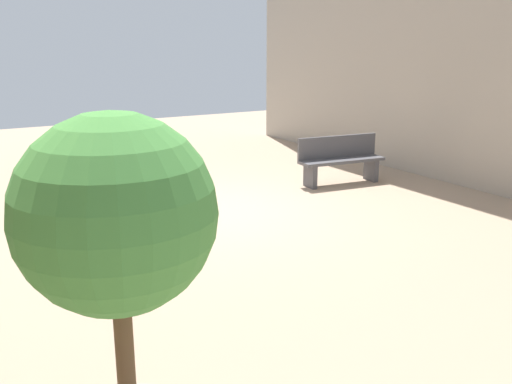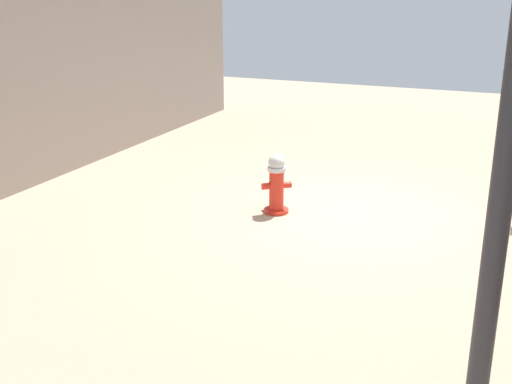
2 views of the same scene
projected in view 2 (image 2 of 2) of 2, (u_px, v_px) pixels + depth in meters
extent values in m
plane|color=tan|center=(350.00, 213.00, 9.21)|extent=(23.40, 23.40, 0.00)
cylinder|color=red|center=(276.00, 211.00, 9.23)|extent=(0.36, 0.36, 0.05)
cylinder|color=red|center=(276.00, 190.00, 9.14)|extent=(0.21, 0.21, 0.57)
cylinder|color=silver|center=(277.00, 169.00, 9.04)|extent=(0.26, 0.26, 0.06)
sphere|color=silver|center=(277.00, 162.00, 9.01)|extent=(0.24, 0.24, 0.24)
cylinder|color=red|center=(266.00, 186.00, 9.08)|extent=(0.16, 0.15, 0.09)
cylinder|color=red|center=(287.00, 185.00, 9.14)|extent=(0.16, 0.15, 0.09)
cylinder|color=red|center=(274.00, 185.00, 9.28)|extent=(0.18, 0.19, 0.12)
cylinder|color=#2D2D33|center=(503.00, 180.00, 3.64)|extent=(0.14, 0.14, 3.97)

